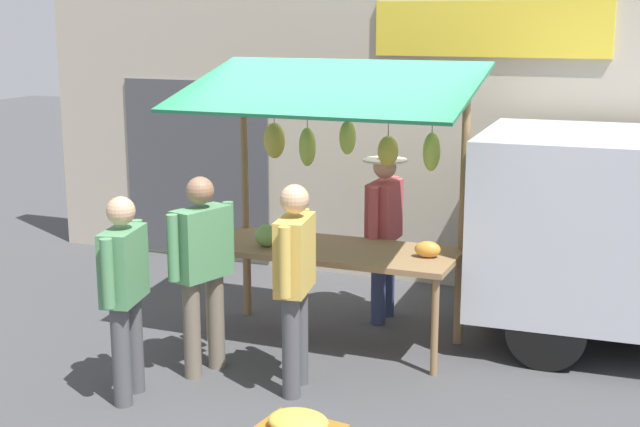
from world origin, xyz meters
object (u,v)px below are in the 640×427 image
shopper_in_grey_tee (125,285)px  market_stall (333,172)px  vendor_with_sunhat (384,225)px  shopper_with_ponytail (295,274)px  shopper_with_shopping_bag (202,261)px

shopper_in_grey_tee → market_stall: bearing=-42.5°
vendor_with_sunhat → shopper_in_grey_tee: vendor_with_sunhat is taller
shopper_with_ponytail → shopper_with_shopping_bag: bearing=76.7°
vendor_with_sunhat → shopper_with_shopping_bag: bearing=-26.9°
market_stall → shopper_with_shopping_bag: 1.42m
vendor_with_sunhat → shopper_with_ponytail: bearing=-2.4°
shopper_in_grey_tee → shopper_with_shopping_bag: shopper_with_shopping_bag is taller
vendor_with_sunhat → shopper_in_grey_tee: bearing=-25.6°
shopper_with_shopping_bag → shopper_in_grey_tee: bearing=173.5°
shopper_in_grey_tee → shopper_with_shopping_bag: 0.73m
market_stall → vendor_with_sunhat: 0.97m
vendor_with_sunhat → shopper_in_grey_tee: 2.75m
vendor_with_sunhat → shopper_with_shopping_bag: shopper_with_shopping_bag is taller
market_stall → shopper_in_grey_tee: market_stall is taller
shopper_with_shopping_bag → shopper_with_ponytail: shopper_with_ponytail is taller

